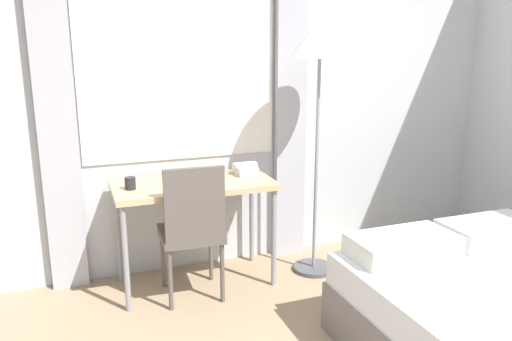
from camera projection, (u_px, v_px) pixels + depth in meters
name	position (u px, v px, depth m)	size (l,w,h in m)	color
wall_back_with_window	(231.00, 87.00, 3.69)	(5.39, 0.13, 2.70)	silver
desk	(194.00, 193.00, 3.41)	(1.08, 0.53, 0.75)	tan
desk_chair	(192.00, 225.00, 3.23)	(0.42, 0.42, 0.93)	#59514C
standing_lamp	(320.00, 53.00, 3.40)	(0.43, 0.43, 1.84)	#4C4C51
telephone	(245.00, 169.00, 3.60)	(0.17, 0.18, 0.09)	silver
book	(193.00, 180.00, 3.42)	(0.27, 0.23, 0.02)	maroon
mug	(130.00, 183.00, 3.22)	(0.07, 0.07, 0.08)	#262628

